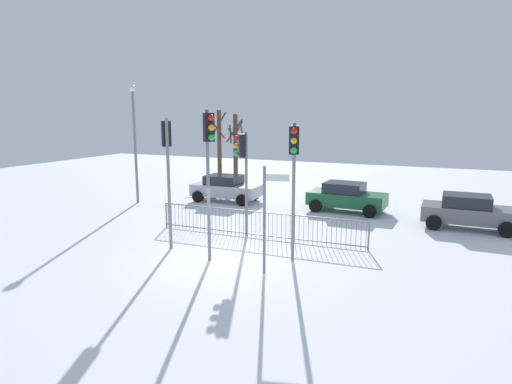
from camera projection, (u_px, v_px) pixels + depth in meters
ground_plane at (224, 260)px, 14.41m from camera, size 60.00×60.00×0.00m
traffic_light_foreground_right at (209, 153)px, 13.67m from camera, size 0.48×0.46×5.00m
traffic_light_mid_right at (294, 161)px, 13.72m from camera, size 0.37×0.55×4.59m
traffic_light_rear_right at (243, 160)px, 16.67m from camera, size 0.48×0.45×4.20m
traffic_light_mid_left at (167, 154)px, 15.21m from camera, size 0.46×0.47×4.72m
direction_sign_post at (266, 214)px, 12.95m from camera, size 0.77×0.26×3.35m
pedestrian_guard_railing at (258, 224)px, 16.99m from camera, size 8.68×0.20×1.07m
car_silver_mid at (226, 188)px, 24.06m from camera, size 3.84×2.00×1.47m
car_green_far at (346, 196)px, 21.52m from camera, size 3.91×2.14×1.47m
car_grey_near at (469, 211)px, 18.28m from camera, size 3.84×2.00×1.47m
street_lamp at (134, 131)px, 23.10m from camera, size 0.36×0.36×6.38m
bare_tree_left at (219, 142)px, 33.45m from camera, size 1.42×1.56×5.15m
bare_tree_centre at (236, 147)px, 29.89m from camera, size 1.42×1.39×4.84m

